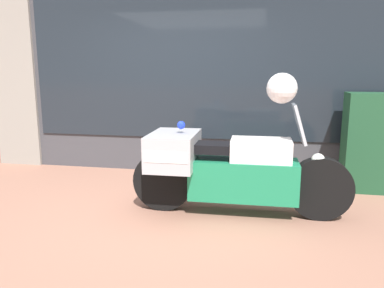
% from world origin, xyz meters
% --- Properties ---
extents(ground_plane, '(60.00, 60.00, 0.00)m').
position_xyz_m(ground_plane, '(0.00, 0.00, 0.00)').
color(ground_plane, '#9E6B56').
extents(shop_building, '(6.30, 0.55, 3.86)m').
position_xyz_m(shop_building, '(-0.36, 2.00, 1.94)').
color(shop_building, '#424247').
rests_on(shop_building, ground).
extents(window_display, '(5.10, 0.30, 1.97)m').
position_xyz_m(window_display, '(0.30, 2.03, 0.47)').
color(window_display, slate).
rests_on(window_display, ground).
extents(paramedic_motorcycle, '(2.39, 0.79, 1.23)m').
position_xyz_m(paramedic_motorcycle, '(0.85, 0.19, 0.53)').
color(paramedic_motorcycle, black).
rests_on(paramedic_motorcycle, ground).
extents(utility_cabinet, '(0.82, 0.42, 1.29)m').
position_xyz_m(utility_cabinet, '(2.73, 1.36, 0.65)').
color(utility_cabinet, '#1E4C2D').
rests_on(utility_cabinet, ground).
extents(white_helmet, '(0.31, 0.31, 0.31)m').
position_xyz_m(white_helmet, '(1.44, 0.20, 1.39)').
color(white_helmet, white).
rests_on(white_helmet, paramedic_motorcycle).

